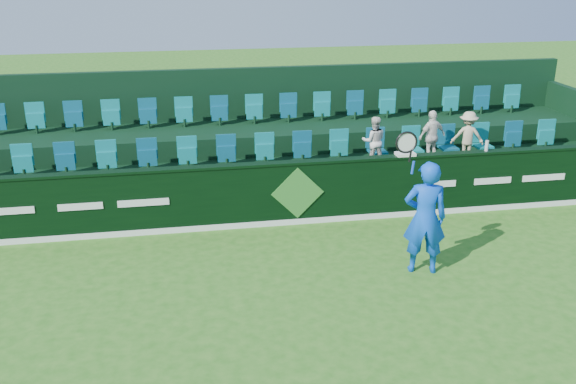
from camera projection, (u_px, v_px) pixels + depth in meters
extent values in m
plane|color=#286A19|center=(345.00, 324.00, 9.81)|extent=(60.00, 60.00, 0.00)
cube|color=black|center=(297.00, 193.00, 13.27)|extent=(16.00, 0.20, 1.30)
cube|color=black|center=(297.00, 162.00, 13.03)|extent=(16.00, 0.24, 0.05)
cube|color=white|center=(297.00, 222.00, 13.37)|extent=(16.00, 0.02, 0.12)
cube|color=#357D2D|center=(298.00, 193.00, 13.15)|extent=(1.10, 0.02, 1.10)
cube|color=white|center=(15.00, 211.00, 12.25)|extent=(0.70, 0.01, 0.14)
cube|color=white|center=(80.00, 207.00, 12.44)|extent=(0.85, 0.01, 0.14)
cube|color=white|center=(143.00, 203.00, 12.64)|extent=(1.00, 0.01, 0.14)
cube|color=white|center=(440.00, 184.00, 13.66)|extent=(0.70, 0.01, 0.14)
cube|color=white|center=(493.00, 181.00, 13.85)|extent=(0.85, 0.01, 0.14)
cube|color=white|center=(544.00, 178.00, 14.05)|extent=(1.00, 0.01, 0.14)
cube|color=black|center=(287.00, 187.00, 14.37)|extent=(16.00, 2.00, 0.80)
cube|color=black|center=(274.00, 152.00, 16.03)|extent=(16.00, 1.80, 1.30)
cube|color=black|center=(268.00, 117.00, 16.73)|extent=(16.00, 0.20, 2.60)
cube|color=#0F5872|center=(284.00, 152.00, 14.49)|extent=(13.50, 0.50, 0.60)
cube|color=#0F5872|center=(272.00, 112.00, 15.98)|extent=(13.50, 0.50, 0.60)
imported|color=blue|center=(425.00, 218.00, 11.10)|extent=(0.84, 0.64, 2.04)
cylinder|color=#143FBF|center=(413.00, 168.00, 10.61)|extent=(0.07, 0.04, 0.22)
cylinder|color=black|center=(410.00, 156.00, 10.53)|extent=(0.05, 0.03, 0.20)
torus|color=black|center=(406.00, 142.00, 10.44)|extent=(0.41, 0.04, 0.41)
cylinder|color=silver|center=(406.00, 142.00, 10.44)|extent=(0.34, 0.01, 0.34)
imported|color=silver|center=(374.00, 141.00, 14.38)|extent=(0.60, 0.50, 1.12)
imported|color=white|center=(432.00, 136.00, 14.59)|extent=(0.76, 0.49, 1.21)
imported|color=#CABB8E|center=(468.00, 136.00, 14.74)|extent=(0.84, 0.64, 1.14)
cube|color=white|center=(405.00, 154.00, 13.39)|extent=(0.40, 0.26, 0.06)
cylinder|color=silver|center=(487.00, 146.00, 13.66)|extent=(0.07, 0.07, 0.23)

